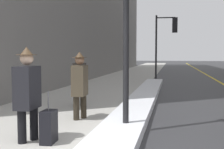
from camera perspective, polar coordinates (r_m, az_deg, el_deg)
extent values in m
cube|color=#B2AFA8|center=(18.94, 2.27, -0.87)|extent=(4.00, 80.00, 0.01)
cube|color=gold|center=(18.87, 20.53, -1.15)|extent=(0.16, 80.00, 0.00)
cube|color=white|center=(9.63, 6.24, -4.92)|extent=(0.88, 13.92, 0.21)
cylinder|color=black|center=(5.67, 2.87, 11.59)|extent=(0.12, 0.12, 4.68)
cylinder|color=black|center=(17.37, 8.95, 5.24)|extent=(0.11, 0.11, 4.00)
cylinder|color=black|center=(17.53, 10.85, 11.28)|extent=(1.10, 0.14, 0.07)
cube|color=black|center=(17.51, 12.66, 9.78)|extent=(0.31, 0.22, 0.90)
sphere|color=red|center=(17.66, 12.64, 10.67)|extent=(0.19, 0.19, 0.19)
sphere|color=orange|center=(17.63, 12.63, 9.74)|extent=(0.19, 0.19, 0.19)
sphere|color=green|center=(17.60, 12.61, 8.81)|extent=(0.19, 0.19, 0.19)
cylinder|color=black|center=(5.46, -15.59, -8.28)|extent=(0.15, 0.15, 0.88)
cylinder|color=black|center=(5.30, -17.86, -8.70)|extent=(0.15, 0.15, 0.88)
cube|color=black|center=(5.29, -16.83, -2.54)|extent=(0.34, 0.55, 0.77)
sphere|color=beige|center=(5.26, -16.94, 3.13)|extent=(0.24, 0.24, 0.24)
cylinder|color=#4C3823|center=(5.26, -16.95, 3.85)|extent=(0.37, 0.37, 0.01)
cone|color=#4C3823|center=(5.26, -16.97, 4.63)|extent=(0.23, 0.23, 0.14)
cylinder|color=#2A241B|center=(7.07, -5.81, -5.52)|extent=(0.15, 0.15, 0.85)
cylinder|color=#2A241B|center=(6.89, -7.26, -5.79)|extent=(0.15, 0.15, 0.85)
cube|color=#473D2D|center=(6.91, -6.56, -1.22)|extent=(0.33, 0.53, 0.74)
sphere|color=#8C664C|center=(6.88, -6.59, 2.95)|extent=(0.23, 0.23, 0.23)
cylinder|color=#4C3823|center=(6.88, -6.60, 3.48)|extent=(0.36, 0.36, 0.01)
cone|color=#4C3823|center=(6.88, -6.60, 4.05)|extent=(0.22, 0.22, 0.14)
cube|color=black|center=(7.27, -5.82, -2.23)|extent=(0.11, 0.23, 0.28)
cylinder|color=black|center=(8.85, -6.00, -3.61)|extent=(0.15, 0.15, 0.85)
cylinder|color=black|center=(8.66, -7.16, -3.78)|extent=(0.15, 0.15, 0.85)
cube|color=#2D2823|center=(8.70, -6.60, -0.14)|extent=(0.33, 0.53, 0.75)
sphere|color=#8C664C|center=(8.68, -6.62, 3.20)|extent=(0.23, 0.23, 0.23)
cube|color=black|center=(9.05, -5.99, -0.99)|extent=(0.11, 0.23, 0.28)
cube|color=black|center=(5.22, -12.73, -10.40)|extent=(0.24, 0.37, 0.60)
cylinder|color=#4C4C51|center=(5.12, -12.81, -5.24)|extent=(0.02, 0.02, 0.35)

